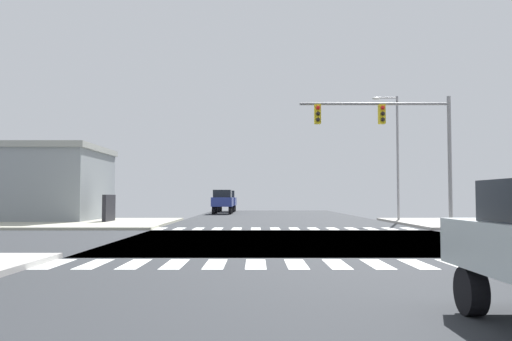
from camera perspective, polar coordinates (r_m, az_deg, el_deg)
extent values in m
cube|color=#2D3034|center=(20.63, 5.03, -7.53)|extent=(14.00, 90.00, 0.05)
cube|color=#2D3034|center=(20.63, 5.03, -7.53)|extent=(90.00, 12.00, 0.05)
cube|color=#B2ADA3|center=(35.71, 24.63, -5.15)|extent=(12.00, 12.00, 0.14)
cube|color=#B6B49E|center=(34.42, -19.04, -5.35)|extent=(12.00, 12.00, 0.14)
cube|color=white|center=(14.20, -20.79, -9.37)|extent=(0.50, 2.00, 0.01)
cube|color=white|center=(13.88, -16.88, -9.59)|extent=(0.50, 2.00, 0.01)
cube|color=white|center=(13.63, -12.80, -9.77)|extent=(0.50, 2.00, 0.01)
cube|color=white|center=(13.44, -8.57, -9.91)|extent=(0.50, 2.00, 0.01)
cube|color=white|center=(13.33, -4.26, -9.99)|extent=(0.50, 2.00, 0.01)
cube|color=white|center=(13.29, 0.11, -10.02)|extent=(0.50, 2.00, 0.01)
cube|color=white|center=(13.33, 4.48, -9.99)|extent=(0.50, 2.00, 0.01)
cube|color=white|center=(13.44, 8.80, -9.90)|extent=(0.50, 2.00, 0.01)
cube|color=white|center=(13.62, 13.03, -9.77)|extent=(0.50, 2.00, 0.01)
cube|color=white|center=(13.88, 17.11, -9.59)|extent=(0.50, 2.00, 0.01)
cube|color=white|center=(14.20, 21.03, -9.37)|extent=(0.50, 2.00, 0.01)
cube|color=white|center=(14.58, 24.75, -9.12)|extent=(0.50, 2.00, 0.01)
cube|color=white|center=(28.28, -10.12, -6.17)|extent=(0.50, 2.00, 0.01)
cube|color=white|center=(28.12, -8.10, -6.21)|extent=(0.50, 2.00, 0.01)
cube|color=white|center=(28.00, -6.06, -6.24)|extent=(0.50, 2.00, 0.01)
cube|color=white|center=(27.91, -4.01, -6.26)|extent=(0.50, 2.00, 0.01)
cube|color=white|center=(27.85, -1.94, -6.27)|extent=(0.50, 2.00, 0.01)
cube|color=white|center=(27.84, 0.13, -6.27)|extent=(0.50, 2.00, 0.01)
cube|color=white|center=(27.85, 2.20, -6.27)|extent=(0.50, 2.00, 0.01)
cube|color=white|center=(27.91, 4.26, -6.25)|extent=(0.50, 2.00, 0.01)
cube|color=white|center=(28.00, 6.31, -6.23)|extent=(0.50, 2.00, 0.01)
cube|color=white|center=(28.12, 8.35, -6.21)|extent=(0.50, 2.00, 0.01)
cube|color=white|center=(28.28, 10.37, -6.17)|extent=(0.50, 2.00, 0.01)
cube|color=white|center=(28.47, 12.36, -6.13)|extent=(0.50, 2.00, 0.01)
cube|color=white|center=(28.70, 14.32, -6.08)|extent=(0.50, 2.00, 0.01)
cube|color=white|center=(28.96, 16.25, -6.02)|extent=(0.50, 2.00, 0.01)
cylinder|color=gray|center=(29.33, 20.26, 0.84)|extent=(0.20, 0.20, 6.93)
cylinder|color=gray|center=(28.59, 12.72, 7.01)|extent=(7.81, 0.14, 0.14)
cube|color=yellow|center=(28.59, 13.50, 5.90)|extent=(0.32, 0.40, 1.00)
sphere|color=red|center=(28.40, 13.61, 6.59)|extent=(0.22, 0.22, 0.22)
sphere|color=black|center=(28.35, 13.62, 5.98)|extent=(0.22, 0.22, 0.22)
sphere|color=black|center=(28.31, 13.63, 5.36)|extent=(0.22, 0.22, 0.22)
cube|color=yellow|center=(28.01, 6.77, 6.02)|extent=(0.32, 0.40, 1.00)
sphere|color=red|center=(27.82, 6.82, 6.73)|extent=(0.22, 0.22, 0.22)
sphere|color=black|center=(27.77, 6.83, 6.10)|extent=(0.22, 0.22, 0.22)
sphere|color=black|center=(27.72, 6.83, 5.47)|extent=(0.22, 0.22, 0.22)
cylinder|color=gray|center=(37.10, 15.14, 1.25)|extent=(0.16, 0.16, 8.50)
cylinder|color=gray|center=(37.45, 14.01, 7.60)|extent=(1.40, 0.10, 0.10)
ellipsoid|color=silver|center=(37.28, 12.96, 7.56)|extent=(0.60, 0.32, 0.20)
cube|color=gray|center=(40.32, -25.34, -1.58)|extent=(13.14, 7.96, 4.73)
cube|color=gray|center=(40.44, -25.26, 2.05)|extent=(13.44, 8.26, 0.40)
cube|color=black|center=(34.68, -15.40, -4.01)|extent=(0.24, 2.20, 1.80)
cylinder|color=black|center=(57.46, -2.32, -4.14)|extent=(0.26, 0.74, 0.74)
cylinder|color=black|center=(57.55, -3.91, -4.14)|extent=(0.26, 0.74, 0.74)
cylinder|color=black|center=(60.92, -2.18, -4.07)|extent=(0.26, 0.74, 0.74)
cylinder|color=black|center=(61.01, -3.68, -4.07)|extent=(0.26, 0.74, 0.74)
cube|color=navy|center=(59.22, -3.02, -3.33)|extent=(2.00, 5.10, 0.86)
cube|color=black|center=(58.33, -3.06, -2.55)|extent=(1.76, 1.78, 0.75)
cylinder|color=black|center=(50.43, -2.68, -4.32)|extent=(0.26, 0.74, 0.74)
cylinder|color=black|center=(50.53, -4.46, -4.31)|extent=(0.26, 0.74, 0.74)
cylinder|color=black|center=(53.55, -2.51, -4.24)|extent=(0.26, 0.74, 0.74)
cylinder|color=black|center=(53.65, -4.19, -4.23)|extent=(0.26, 0.74, 0.74)
cube|color=navy|center=(52.02, -3.46, -3.38)|extent=(1.96, 4.60, 0.88)
cube|color=black|center=(52.02, -3.45, -2.50)|extent=(1.69, 3.22, 0.72)
cylinder|color=black|center=(8.21, 22.26, -11.90)|extent=(0.26, 0.68, 0.68)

